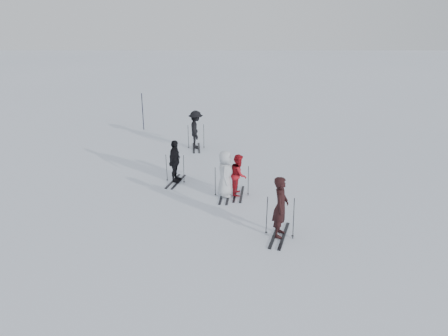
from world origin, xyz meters
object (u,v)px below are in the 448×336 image
skier_uphill_left (175,162)px  skier_uphill_far (196,130)px  skier_near_dark (281,208)px  piste_marker (143,112)px  skier_red (239,175)px  skier_grey (225,174)px

skier_uphill_left → skier_uphill_far: (0.56, 4.55, 0.08)m
skier_near_dark → piste_marker: piste_marker is taller
skier_uphill_left → skier_uphill_far: 4.58m
skier_red → piste_marker: bearing=35.5°
skier_uphill_left → skier_grey: bearing=-111.1°
skier_uphill_far → skier_uphill_left: bearing=168.5°
piste_marker → skier_red: bearing=-60.6°
skier_near_dark → skier_red: size_ratio=1.23×
skier_red → skier_uphill_left: size_ratio=0.91×
skier_uphill_left → piste_marker: size_ratio=0.81×
skier_near_dark → skier_grey: 3.48m
skier_uphill_far → piste_marker: (-3.31, 3.60, 0.12)m
skier_red → skier_grey: skier_grey is taller
skier_near_dark → skier_uphill_left: size_ratio=1.12×
skier_near_dark → skier_red: 3.43m
skier_uphill_far → piste_marker: piste_marker is taller
skier_red → skier_grey: 0.55m
skier_near_dark → skier_uphill_left: (-3.74, 4.47, -0.10)m
skier_red → piste_marker: 10.81m
skier_grey → skier_near_dark: bearing=-144.7°
skier_near_dark → piste_marker: size_ratio=0.91×
skier_uphill_far → skier_near_dark: bearing=-165.0°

